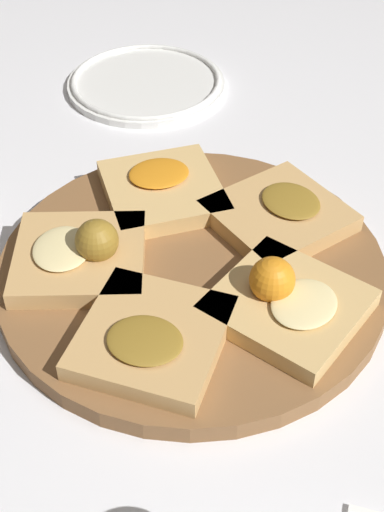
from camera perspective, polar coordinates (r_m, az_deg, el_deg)
ground_plane at (r=0.79m, az=0.00°, el=-1.69°), size 3.00×3.00×0.00m
serving_board at (r=0.79m, az=0.00°, el=-1.13°), size 0.43×0.43×0.02m
focaccia_slice_0 at (r=0.83m, az=7.00°, el=3.33°), size 0.18×0.17×0.03m
focaccia_slice_1 at (r=0.86m, az=-2.37°, el=5.35°), size 0.19×0.19×0.03m
focaccia_slice_2 at (r=0.78m, az=-8.80°, el=0.18°), size 0.19×0.19×0.06m
focaccia_slice_3 at (r=0.69m, az=-3.26°, el=-6.49°), size 0.17×0.17×0.03m
focaccia_slice_4 at (r=0.72m, az=7.51°, el=-3.53°), size 0.14×0.15×0.06m
plate_right at (r=1.14m, az=-3.69°, el=13.70°), size 0.24×0.24×0.02m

